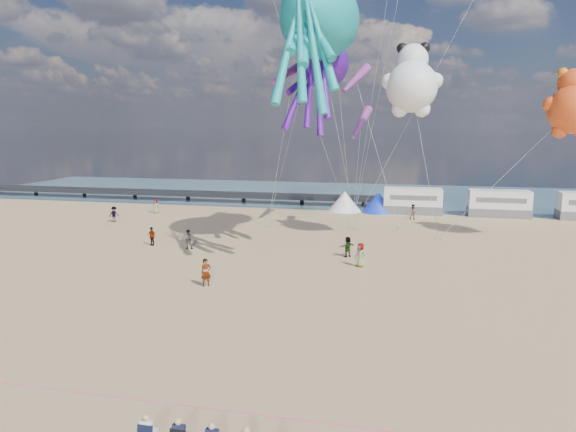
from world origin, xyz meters
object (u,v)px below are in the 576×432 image
Objects in this scene: beachgoer_7 at (188,239)px; kite_octopus_teal at (320,19)px; standing_person at (206,272)px; beachgoer_2 at (114,214)px; beachgoer_1 at (413,212)px; motorhome_1 at (499,203)px; tent_blue at (378,202)px; kite_octopus_purple at (324,63)px; windsock_left at (295,69)px; sandbag_b at (357,230)px; tent_white at (345,201)px; beachgoer_0 at (156,206)px; beachgoer_6 at (361,255)px; sandbag_c at (438,239)px; sandbag_a at (268,227)px; sandbag_e at (352,228)px; windsock_mid at (356,79)px; motorhome_0 at (413,201)px; beachgoer_4 at (348,247)px; beachgoer_3 at (152,236)px; windsock_right at (361,123)px; kite_panda at (412,87)px; kite_teddy_orange at (573,110)px; sandbag_d at (399,229)px.

kite_octopus_teal is (10.82, 0.99, 17.27)m from beachgoer_7.
beachgoer_2 is at bearing 96.47° from standing_person.
motorhome_1 is at bearing 29.24° from beachgoer_1.
kite_octopus_purple reaches higher than tent_blue.
beachgoer_7 is at bearing -124.68° from windsock_left.
tent_blue is at bearing -145.90° from beachgoer_7.
kite_octopus_purple reaches higher than beachgoer_2.
sandbag_b is at bearing -97.43° from tent_blue.
kite_octopus_purple is at bearing -138.36° from motorhome_1.
beachgoer_0 is (-21.56, -6.30, -0.38)m from tent_white.
beachgoer_6 is 12.06m from sandbag_c.
sandbag_c is 21.70m from kite_octopus_teal.
sandbag_b and sandbag_c have the same top height.
sandbag_a is 0.04× the size of kite_octopus_teal.
windsock_mid is at bearing -77.31° from sandbag_e.
motorhome_0 is 1.65× the size of tent_white.
standing_person is at bearing -87.18° from sandbag_a.
windsock_mid is (2.00, -10.94, 13.34)m from tent_white.
beachgoer_4 is (8.15, 9.46, -0.10)m from standing_person.
sandbag_a is at bearing -153.17° from motorhome_1.
sandbag_b is 0.04× the size of kite_octopus_teal.
beachgoer_3 is (8.99, -8.99, -0.05)m from beachgoer_2.
windsock_right reaches higher than sandbag_b.
beachgoer_2 reaches higher than sandbag_a.
sandbag_c is (10.05, -14.15, -1.09)m from tent_white.
kite_panda is (7.00, 4.18, -4.76)m from kite_octopus_teal.
tent_blue is 0.68× the size of windsock_mid.
motorhome_1 is at bearing 51.45° from kite_octopus_purple.
windsock_right is at bearing -174.39° from kite_teddy_orange.
beachgoer_7 is 0.23× the size of kite_panda.
kite_teddy_orange is (26.63, -1.91, 11.42)m from sandbag_a.
motorhome_0 is 4.05× the size of beachgoer_4.
windsock_left reaches higher than sandbag_e.
motorhome_1 reaches higher than beachgoer_7.
motorhome_1 is 27.65m from kite_octopus_purple.
sandbag_b is at bearing -133.25° from beachgoer_4.
kite_panda is at bearing -49.99° from sandbag_e.
motorhome_1 is 4.05× the size of beachgoer_4.
beachgoer_0 is 0.28× the size of windsock_mid.
tent_blue is 2.24× the size of beachgoer_6.
motorhome_1 reaches higher than beachgoer_0.
kite_octopus_purple is at bearing -165.55° from kite_teddy_orange.
beachgoer_1 is 16.43m from windsock_mid.
beachgoer_2 is at bearing -175.71° from sandbag_d.
sandbag_d is at bearing 117.60° from beachgoer_6.
beachgoer_7 is 20.95m from sandbag_d.
kite_panda is 10.22m from windsock_left.
kite_teddy_orange is (13.60, -3.70, 11.42)m from sandbag_d.
beachgoer_1 is at bearing 41.25° from kite_octopus_teal.
standing_person is 20.73m from kite_octopus_teal.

